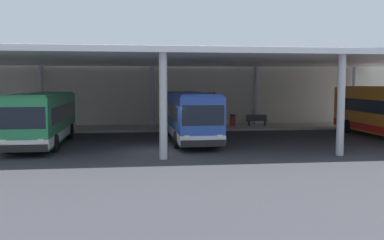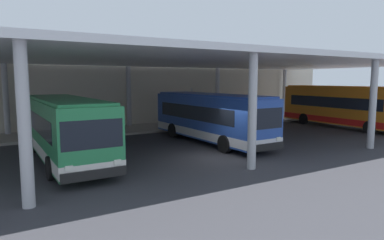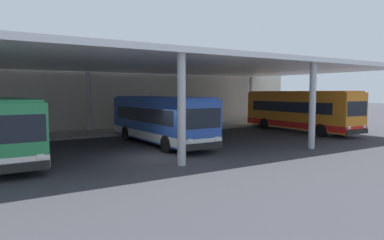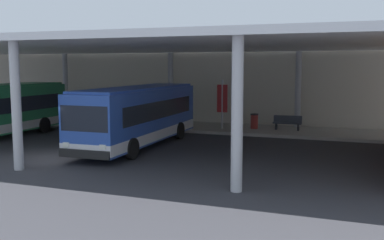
# 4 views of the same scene
# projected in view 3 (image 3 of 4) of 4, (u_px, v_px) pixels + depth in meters

# --- Properties ---
(ground_plane) EXTENTS (200.00, 200.00, 0.00)m
(ground_plane) POSITION_uv_depth(u_px,v_px,m) (158.00, 157.00, 18.31)
(ground_plane) COLOR #333338
(platform_kerb) EXTENTS (42.00, 4.50, 0.18)m
(platform_kerb) POSITION_uv_depth(u_px,v_px,m) (95.00, 133.00, 28.25)
(platform_kerb) COLOR #A39E93
(platform_kerb) RESTS_ON ground
(station_building_facade) EXTENTS (48.00, 1.60, 7.13)m
(station_building_facade) POSITION_uv_depth(u_px,v_px,m) (84.00, 91.00, 30.72)
(station_building_facade) COLOR beige
(station_building_facade) RESTS_ON ground
(canopy_shelter) EXTENTS (40.00, 17.00, 5.55)m
(canopy_shelter) POSITION_uv_depth(u_px,v_px,m) (121.00, 65.00, 22.54)
(canopy_shelter) COLOR silver
(canopy_shelter) RESTS_ON ground
(bus_nearest_bay) EXTENTS (2.84, 10.57, 3.17)m
(bus_nearest_bay) POSITION_uv_depth(u_px,v_px,m) (4.00, 128.00, 17.47)
(bus_nearest_bay) COLOR #28844C
(bus_nearest_bay) RESTS_ON ground
(bus_second_bay) EXTENTS (2.85, 10.57, 3.17)m
(bus_second_bay) POSITION_uv_depth(u_px,v_px,m) (159.00, 119.00, 22.81)
(bus_second_bay) COLOR #284CA8
(bus_second_bay) RESTS_ON ground
(bus_middle_bay) EXTENTS (3.05, 11.43, 3.57)m
(bus_middle_bay) POSITION_uv_depth(u_px,v_px,m) (299.00, 111.00, 30.01)
(bus_middle_bay) COLOR orange
(bus_middle_bay) RESTS_ON ground
(bench_waiting) EXTENTS (1.80, 0.45, 0.92)m
(bench_waiting) POSITION_uv_depth(u_px,v_px,m) (187.00, 121.00, 32.91)
(bench_waiting) COLOR #383D47
(bench_waiting) RESTS_ON platform_kerb
(trash_bin) EXTENTS (0.52, 0.52, 0.98)m
(trash_bin) POSITION_uv_depth(u_px,v_px,m) (168.00, 122.00, 31.70)
(trash_bin) COLOR maroon
(trash_bin) RESTS_ON platform_kerb
(banner_sign) EXTENTS (0.70, 0.12, 3.20)m
(banner_sign) POSITION_uv_depth(u_px,v_px,m) (152.00, 109.00, 29.91)
(banner_sign) COLOR #B2B2B7
(banner_sign) RESTS_ON platform_kerb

